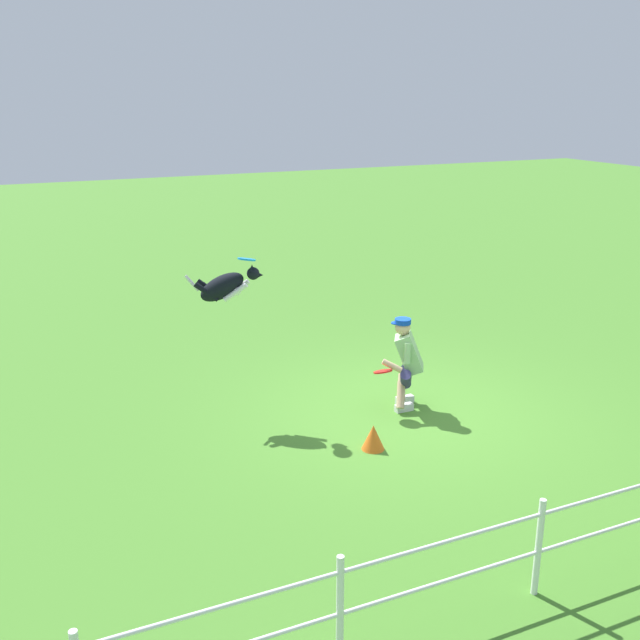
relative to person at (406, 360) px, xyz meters
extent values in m
plane|color=#47812B|center=(0.07, 0.21, -0.70)|extent=(60.00, 60.00, 0.00)
cube|color=silver|center=(-0.07, -0.12, -0.65)|extent=(0.26, 0.10, 0.10)
cylinder|color=tan|center=(-0.03, -0.15, -0.46)|extent=(0.26, 0.32, 0.37)
cylinder|color=navy|center=(-0.07, -0.10, -0.23)|extent=(0.34, 0.42, 0.37)
cube|color=silver|center=(0.08, 0.12, -0.65)|extent=(0.26, 0.10, 0.10)
cylinder|color=tan|center=(0.12, 0.09, -0.46)|extent=(0.26, 0.32, 0.37)
cylinder|color=navy|center=(0.06, 0.10, -0.23)|extent=(0.34, 0.42, 0.37)
cube|color=#93C083|center=(-0.03, 0.02, 0.11)|extent=(0.53, 0.51, 0.58)
cylinder|color=#93C083|center=(-0.12, -0.16, 0.17)|extent=(0.15, 0.16, 0.29)
cylinder|color=#93C083|center=(0.09, 0.18, 0.17)|extent=(0.15, 0.16, 0.29)
cylinder|color=tan|center=(0.27, 0.09, -0.01)|extent=(0.29, 0.22, 0.19)
cylinder|color=tan|center=(-0.10, -0.20, 0.01)|extent=(0.15, 0.16, 0.27)
sphere|color=tan|center=(0.05, -0.03, 0.47)|extent=(0.21, 0.21, 0.21)
cylinder|color=#0F3CB9|center=(0.05, -0.03, 0.56)|extent=(0.22, 0.22, 0.07)
cylinder|color=#0F3CB9|center=(0.14, -0.09, 0.53)|extent=(0.12, 0.12, 0.02)
ellipsoid|color=black|center=(2.29, -1.00, 1.06)|extent=(0.77, 0.58, 0.56)
ellipsoid|color=white|center=(2.13, -0.92, 1.03)|extent=(0.15, 0.21, 0.18)
sphere|color=black|center=(1.91, -0.81, 1.25)|extent=(0.17, 0.17, 0.17)
cone|color=black|center=(1.83, -0.77, 1.23)|extent=(0.12, 0.12, 0.09)
cone|color=black|center=(1.95, -0.77, 1.32)|extent=(0.06, 0.06, 0.07)
cone|color=black|center=(1.90, -0.86, 1.32)|extent=(0.06, 0.06, 0.07)
cylinder|color=white|center=(2.16, -0.83, 1.01)|extent=(0.33, 0.21, 0.27)
cylinder|color=white|center=(2.08, -0.99, 1.01)|extent=(0.33, 0.21, 0.27)
cylinder|color=black|center=(2.50, -1.00, 1.01)|extent=(0.33, 0.21, 0.27)
cylinder|color=black|center=(2.42, -1.16, 1.01)|extent=(0.33, 0.21, 0.27)
cylinder|color=white|center=(2.65, -1.18, 1.11)|extent=(0.20, 0.13, 0.23)
cylinder|color=#1993E6|center=(2.00, -0.80, 1.45)|extent=(0.34, 0.34, 0.08)
cylinder|color=red|center=(0.38, 0.04, -0.09)|extent=(0.37, 0.36, 0.12)
cylinder|color=white|center=(1.03, 3.96, -0.23)|extent=(0.06, 0.06, 0.94)
cylinder|color=white|center=(2.95, 3.96, -0.23)|extent=(0.06, 0.06, 0.94)
cylinder|color=white|center=(0.07, 3.96, -0.27)|extent=(13.42, 0.04, 0.04)
cylinder|color=white|center=(0.07, 3.96, 0.10)|extent=(13.42, 0.04, 0.04)
cone|color=orange|center=(1.01, 0.94, -0.54)|extent=(0.29, 0.29, 0.32)
camera|label=1|loc=(5.05, 8.19, 3.57)|focal=41.47mm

